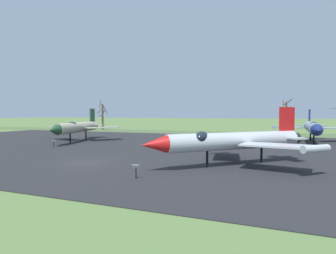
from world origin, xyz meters
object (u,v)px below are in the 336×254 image
info_placard_front_right (54,143)px  jet_fighter_rear_left (233,141)px  jet_fighter_front_right (78,127)px  info_placard_rear_left (136,170)px  jet_fighter_front_left (312,127)px

info_placard_front_right → jet_fighter_rear_left: jet_fighter_rear_left is taller
jet_fighter_front_right → jet_fighter_rear_left: 29.94m
info_placard_front_right → info_placard_rear_left: info_placard_rear_left is taller
info_placard_rear_left → info_placard_front_right: bearing=147.2°
jet_fighter_front_left → info_placard_front_right: 39.38m
jet_fighter_front_left → jet_fighter_front_right: bearing=-162.0°
jet_fighter_front_left → info_placard_rear_left: bearing=-114.9°
jet_fighter_rear_left → jet_fighter_front_right: bearing=155.2°
jet_fighter_front_right → info_placard_front_right: 8.20m
jet_fighter_rear_left → info_placard_rear_left: bearing=-126.6°
jet_fighter_front_right → info_placard_front_right: jet_fighter_front_right is taller
jet_fighter_front_right → jet_fighter_rear_left: size_ratio=1.24×
info_placard_front_right → info_placard_rear_left: size_ratio=0.96×
jet_fighter_front_left → info_placard_front_right: bearing=-150.3°
jet_fighter_front_right → jet_fighter_rear_left: jet_fighter_front_right is taller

